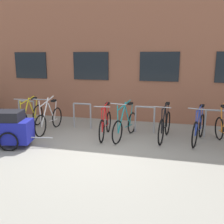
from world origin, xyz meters
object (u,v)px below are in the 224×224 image
at_px(bicycle_black, 165,126).
at_px(bicycle_teal, 125,125).
at_px(bicycle_blue, 199,128).
at_px(bike_trailer, 12,128).
at_px(bicycle_white, 49,119).
at_px(bicycle_red, 105,124).
at_px(bicycle_yellow, 30,117).

bearing_deg(bicycle_black, bicycle_teal, -171.49).
bearing_deg(bicycle_blue, bicycle_black, -179.92).
bearing_deg(bike_trailer, bicycle_blue, 18.93).
height_order(bicycle_teal, bicycle_white, bicycle_white).
height_order(bicycle_teal, bicycle_black, bicycle_teal).
xyz_separation_m(bicycle_blue, bike_trailer, (-4.61, -1.58, 0.11)).
distance_m(bicycle_black, bicycle_red, 1.67).
relative_size(bicycle_blue, bicycle_red, 0.99).
relative_size(bicycle_yellow, bicycle_black, 1.05).
relative_size(bicycle_blue, bike_trailer, 1.09).
xyz_separation_m(bicycle_black, bicycle_red, (-1.66, -0.18, -0.02)).
height_order(bicycle_blue, bicycle_red, bicycle_blue).
xyz_separation_m(bicycle_teal, bicycle_white, (-2.38, 0.04, 0.00)).
distance_m(bicycle_black, bicycle_white, 3.47).
relative_size(bicycle_blue, bicycle_white, 0.94).
height_order(bicycle_black, bicycle_blue, bicycle_black).
distance_m(bicycle_yellow, bike_trailer, 1.62).
xyz_separation_m(bicycle_yellow, bicycle_teal, (3.09, -0.13, -0.01)).
height_order(bicycle_yellow, bicycle_black, bicycle_yellow).
bearing_deg(bicycle_white, bicycle_teal, -0.89).
bearing_deg(bicycle_black, bicycle_red, -173.66).
bearing_deg(bicycle_red, bike_trailer, -145.86).
bearing_deg(bicycle_yellow, bicycle_black, 0.46).
xyz_separation_m(bicycle_teal, bicycle_red, (-0.58, -0.02, -0.01)).
xyz_separation_m(bicycle_yellow, bike_trailer, (0.46, -1.55, 0.10)).
height_order(bicycle_blue, bike_trailer, bicycle_blue).
bearing_deg(bike_trailer, bicycle_yellow, 106.52).
distance_m(bicycle_red, bike_trailer, 2.49).
bearing_deg(bicycle_teal, bicycle_red, -177.78).
relative_size(bicycle_black, bicycle_red, 1.01).
bearing_deg(bicycle_black, bicycle_blue, 0.08).
bearing_deg(bicycle_white, bike_trailer, -99.87).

